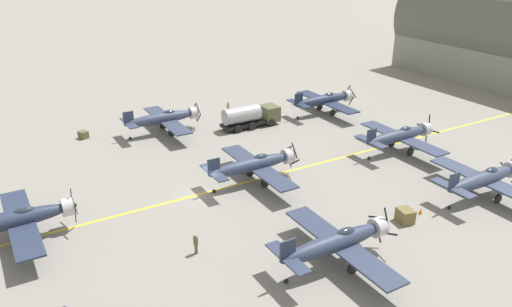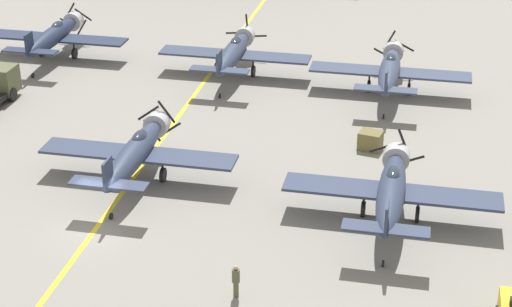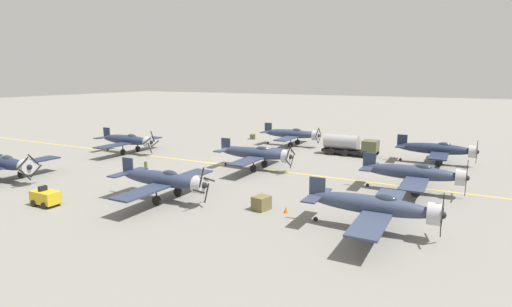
% 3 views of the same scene
% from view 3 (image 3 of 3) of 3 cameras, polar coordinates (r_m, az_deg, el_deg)
% --- Properties ---
extents(ground_plane, '(400.00, 400.00, 0.00)m').
position_cam_3_polar(ground_plane, '(53.03, -4.98, -1.54)').
color(ground_plane, gray).
extents(taxiway_stripe, '(0.30, 160.00, 0.01)m').
position_cam_3_polar(taxiway_stripe, '(53.03, -4.98, -1.54)').
color(taxiway_stripe, yellow).
rests_on(taxiway_stripe, ground).
extents(airplane_mid_center, '(12.00, 9.98, 3.65)m').
position_cam_3_polar(airplane_mid_center, '(49.49, 0.09, -0.02)').
color(airplane_mid_center, '#2E3851').
rests_on(airplane_mid_center, ground).
extents(airplane_mid_right, '(12.00, 9.98, 3.69)m').
position_cam_3_polar(airplane_mid_right, '(38.08, -13.00, -3.66)').
color(airplane_mid_right, '#2C3650').
rests_on(airplane_mid_right, ground).
extents(airplane_far_center, '(12.00, 9.98, 3.80)m').
position_cam_3_polar(airplane_far_center, '(42.62, 21.76, -2.61)').
color(airplane_far_center, '#303A54').
rests_on(airplane_far_center, ground).
extents(airplane_near_right, '(12.00, 9.98, 3.65)m').
position_cam_3_polar(airplane_near_right, '(52.12, -32.33, -1.18)').
color(airplane_near_right, '#222C45').
rests_on(airplane_near_right, ground).
extents(airplane_mid_left, '(12.00, 9.98, 3.65)m').
position_cam_3_polar(airplane_mid_left, '(66.79, 5.23, 2.79)').
color(airplane_mid_left, '#303A54').
rests_on(airplane_mid_left, ground).
extents(airplane_near_center, '(12.00, 9.98, 3.69)m').
position_cam_3_polar(airplane_near_center, '(63.10, -17.78, 1.83)').
color(airplane_near_center, '#263049').
rests_on(airplane_near_center, ground).
extents(airplane_far_right, '(12.00, 9.98, 3.65)m').
position_cam_3_polar(airplane_far_right, '(31.06, 16.62, -7.17)').
color(airplane_far_right, '#343E58').
rests_on(airplane_far_right, ground).
extents(airplane_far_left, '(12.00, 9.98, 3.65)m').
position_cam_3_polar(airplane_far_left, '(57.76, 24.52, 0.56)').
color(airplane_far_left, '#202B44').
rests_on(airplane_far_left, ground).
extents(fuel_tanker, '(2.68, 8.00, 2.98)m').
position_cam_3_polar(fuel_tanker, '(60.16, 13.31, 1.16)').
color(fuel_tanker, black).
rests_on(fuel_tanker, ground).
extents(tow_tractor, '(1.57, 2.60, 1.79)m').
position_cam_3_polar(tow_tractor, '(40.64, -27.87, -5.53)').
color(tow_tractor, gold).
rests_on(tow_tractor, ground).
extents(ground_crew_walking, '(0.40, 0.40, 1.85)m').
position_cam_3_polar(ground_crew_walking, '(66.19, 14.52, 1.53)').
color(ground_crew_walking, tan).
rests_on(ground_crew_walking, ground).
extents(ground_crew_inspecting, '(0.38, 0.38, 1.75)m').
position_cam_3_polar(ground_crew_inspecting, '(48.83, -15.46, -1.84)').
color(ground_crew_inspecting, '#515638').
rests_on(ground_crew_inspecting, ground).
extents(supply_crate_by_tanker, '(1.67, 1.48, 1.21)m').
position_cam_3_polar(supply_crate_by_tanker, '(34.96, 0.78, -7.09)').
color(supply_crate_by_tanker, brown).
rests_on(supply_crate_by_tanker, ground).
extents(supply_crate_mid_lane, '(1.37, 1.27, 0.92)m').
position_cam_3_polar(supply_crate_mid_lane, '(74.11, -0.49, 2.43)').
color(supply_crate_mid_lane, brown).
rests_on(supply_crate_mid_lane, ground).
extents(traffic_cone, '(0.36, 0.36, 0.55)m').
position_cam_3_polar(traffic_cone, '(34.37, 4.30, -8.02)').
color(traffic_cone, orange).
rests_on(traffic_cone, ground).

